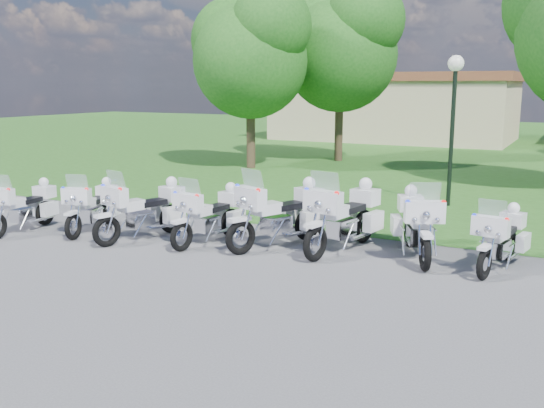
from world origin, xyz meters
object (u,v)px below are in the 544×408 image
at_px(motorcycle_3, 211,214).
at_px(motorcycle_0, 25,206).
at_px(motorcycle_5, 345,216).
at_px(motorcycle_4, 281,213).
at_px(motorcycle_2, 145,209).
at_px(motorcycle_7, 501,238).
at_px(motorcycle_6, 416,223).
at_px(lamp_post, 454,93).
at_px(motorcycle_1, 93,206).

bearing_deg(motorcycle_3, motorcycle_0, 21.89).
bearing_deg(motorcycle_5, motorcycle_4, 25.01).
distance_m(motorcycle_2, motorcycle_4, 3.09).
bearing_deg(motorcycle_0, motorcycle_5, -171.26).
bearing_deg(motorcycle_4, motorcycle_2, 38.39).
bearing_deg(motorcycle_5, motorcycle_7, -166.78).
bearing_deg(motorcycle_3, motorcycle_7, -164.19).
bearing_deg(motorcycle_4, motorcycle_6, -145.81).
bearing_deg(motorcycle_5, motorcycle_0, 25.51).
height_order(motorcycle_5, lamp_post, lamp_post).
bearing_deg(motorcycle_4, lamp_post, -87.13).
xyz_separation_m(motorcycle_5, motorcycle_6, (1.43, 0.21, -0.05)).
distance_m(motorcycle_4, motorcycle_5, 1.36).
relative_size(motorcycle_2, motorcycle_5, 0.91).
bearing_deg(motorcycle_1, motorcycle_4, 176.29).
bearing_deg(motorcycle_1, motorcycle_2, 165.85).
bearing_deg(motorcycle_3, motorcycle_4, -157.24).
bearing_deg(motorcycle_5, motorcycle_3, 25.68).
bearing_deg(motorcycle_2, motorcycle_7, -154.51).
bearing_deg(motorcycle_3, motorcycle_1, 14.97).
height_order(motorcycle_1, motorcycle_7, motorcycle_1).
bearing_deg(lamp_post, motorcycle_5, -99.21).
bearing_deg(motorcycle_1, motorcycle_0, 13.77).
xyz_separation_m(motorcycle_2, motorcycle_7, (7.34, 1.26, -0.08)).
relative_size(motorcycle_3, motorcycle_5, 0.87).
distance_m(motorcycle_4, motorcycle_6, 2.80).
xyz_separation_m(motorcycle_1, motorcycle_4, (4.53, 0.80, 0.12)).
bearing_deg(lamp_post, motorcycle_0, -136.95).
bearing_deg(motorcycle_7, motorcycle_1, 18.19).
xyz_separation_m(motorcycle_2, motorcycle_4, (2.98, 0.81, 0.05)).
bearing_deg(motorcycle_5, motorcycle_6, -160.59).
xyz_separation_m(motorcycle_5, lamp_post, (0.94, 5.79, 2.43)).
bearing_deg(motorcycle_1, motorcycle_5, 177.17).
bearing_deg(lamp_post, motorcycle_3, -119.94).
relative_size(motorcycle_7, lamp_post, 0.50).
relative_size(motorcycle_4, lamp_post, 0.58).
distance_m(motorcycle_2, motorcycle_6, 5.88).
distance_m(motorcycle_0, motorcycle_2, 3.07).
bearing_deg(motorcycle_4, motorcycle_1, 33.17).
relative_size(motorcycle_0, motorcycle_6, 0.95).
xyz_separation_m(motorcycle_2, motorcycle_5, (4.29, 1.14, 0.06)).
bearing_deg(motorcycle_2, motorcycle_0, 29.63).
height_order(motorcycle_5, motorcycle_6, motorcycle_5).
relative_size(motorcycle_3, motorcycle_4, 0.92).
distance_m(motorcycle_2, motorcycle_3, 1.53).
height_order(motorcycle_0, motorcycle_6, motorcycle_6).
bearing_deg(motorcycle_2, motorcycle_3, -148.87).
height_order(motorcycle_6, motorcycle_7, motorcycle_6).
xyz_separation_m(motorcycle_0, motorcycle_4, (5.96, 1.55, 0.12)).
relative_size(motorcycle_0, motorcycle_3, 0.96).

